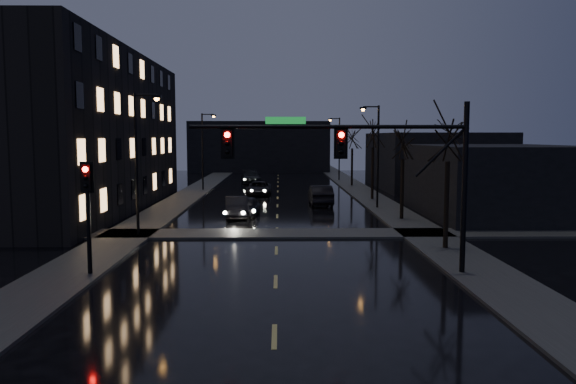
{
  "coord_description": "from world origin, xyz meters",
  "views": [
    {
      "loc": [
        0.14,
        -13.34,
        5.61
      ],
      "look_at": [
        0.53,
        11.06,
        3.2
      ],
      "focal_mm": 35.0,
      "sensor_mm": 36.0,
      "label": 1
    }
  ],
  "objects_px": {
    "oncoming_car_d": "(251,177)",
    "lead_car": "(320,195)",
    "oncoming_car_c": "(259,188)",
    "oncoming_car_b": "(237,207)",
    "oncoming_car_a": "(247,206)"
  },
  "relations": [
    {
      "from": "oncoming_car_c",
      "to": "oncoming_car_d",
      "type": "distance_m",
      "value": 13.92
    },
    {
      "from": "oncoming_car_d",
      "to": "lead_car",
      "type": "distance_m",
      "value": 22.6
    },
    {
      "from": "oncoming_car_d",
      "to": "oncoming_car_c",
      "type": "bearing_deg",
      "value": -90.73
    },
    {
      "from": "oncoming_car_d",
      "to": "oncoming_car_a",
      "type": "bearing_deg",
      "value": -94.5
    },
    {
      "from": "oncoming_car_a",
      "to": "oncoming_car_d",
      "type": "xyz_separation_m",
      "value": [
        -1.09,
        27.92,
        0.1
      ]
    },
    {
      "from": "lead_car",
      "to": "oncoming_car_a",
      "type": "bearing_deg",
      "value": 46.44
    },
    {
      "from": "oncoming_car_a",
      "to": "oncoming_car_c",
      "type": "relative_size",
      "value": 0.84
    },
    {
      "from": "oncoming_car_b",
      "to": "lead_car",
      "type": "relative_size",
      "value": 0.89
    },
    {
      "from": "oncoming_car_b",
      "to": "oncoming_car_d",
      "type": "height_order",
      "value": "oncoming_car_d"
    },
    {
      "from": "oncoming_car_c",
      "to": "oncoming_car_b",
      "type": "bearing_deg",
      "value": -92.24
    },
    {
      "from": "lead_car",
      "to": "oncoming_car_b",
      "type": "bearing_deg",
      "value": 47.06
    },
    {
      "from": "oncoming_car_b",
      "to": "oncoming_car_d",
      "type": "bearing_deg",
      "value": 85.23
    },
    {
      "from": "oncoming_car_a",
      "to": "lead_car",
      "type": "relative_size",
      "value": 0.81
    },
    {
      "from": "oncoming_car_d",
      "to": "lead_car",
      "type": "relative_size",
      "value": 1.09
    },
    {
      "from": "oncoming_car_d",
      "to": "lead_car",
      "type": "bearing_deg",
      "value": -79.22
    }
  ]
}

